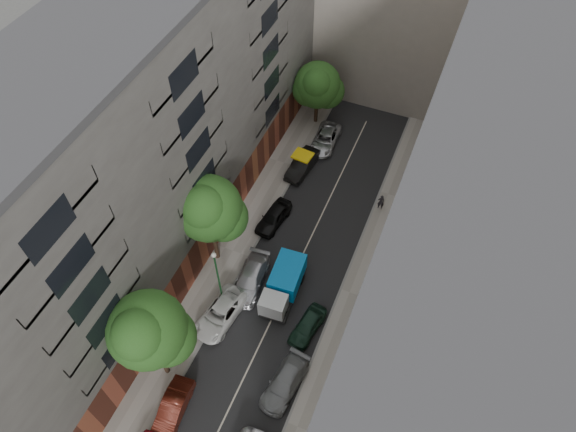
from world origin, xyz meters
The scene contains 21 objects.
ground centered at (0.00, 0.00, 0.00)m, with size 120.00×120.00×0.00m, color #4C4C49.
road_surface centered at (0.00, 0.00, 0.01)m, with size 8.00×44.00×0.02m, color black.
sidewalk_left centered at (-5.50, 0.00, 0.07)m, with size 3.00×44.00×0.15m, color gray.
sidewalk_right centered at (5.50, 0.00, 0.07)m, with size 3.00×44.00×0.15m, color gray.
building_left centered at (-11.00, 0.00, 10.00)m, with size 8.00×44.00×20.00m, color #474542.
building_right centered at (11.00, 0.00, 10.00)m, with size 8.00×44.00×20.00m, color #B3A68B.
building_endcap centered at (0.00, 28.00, 9.00)m, with size 18.00×12.00×18.00m, color gray.
tarp_truck centered at (-0.06, -2.00, 1.34)m, with size 2.42×5.38×2.43m.
car_left_1 centered at (-3.34, -13.23, 0.70)m, with size 1.48×4.24×1.40m, color #4B170F.
car_left_2 centered at (-3.60, -5.80, 0.69)m, with size 2.30×4.98×1.38m, color silver.
car_left_3 centered at (-2.80, -2.20, 0.72)m, with size 2.03×4.99×1.45m, color #B2B1B6.
car_left_4 centered at (-3.60, 4.18, 0.72)m, with size 1.70×4.23×1.44m, color black.
car_left_5 centered at (-3.60, 10.90, 0.75)m, with size 1.59×4.55×1.50m, color black.
car_left_6 centered at (-2.80, 15.05, 0.67)m, with size 2.21×4.80×1.33m, color #B7B7BC.
car_right_1 centered at (2.91, -8.80, 0.68)m, with size 1.89×4.65×1.35m, color slate.
car_right_2 centered at (2.80, -4.19, 0.65)m, with size 1.54×3.83×1.30m, color black.
tree_near centered at (-5.10, -11.11, 6.56)m, with size 5.27×4.99×9.41m.
tree_mid centered at (-6.29, -1.11, 6.32)m, with size 5.31×5.05×9.13m.
tree_far centered at (-4.73, 17.60, 4.53)m, with size 4.88×4.53×6.78m.
lamp_post centered at (-4.20, -4.38, 4.05)m, with size 0.36×0.36×6.32m.
pedestrian centered at (4.50, 9.16, 0.96)m, with size 0.59×0.39×1.62m, color black.
Camera 1 is at (7.99, -20.41, 35.58)m, focal length 32.00 mm.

